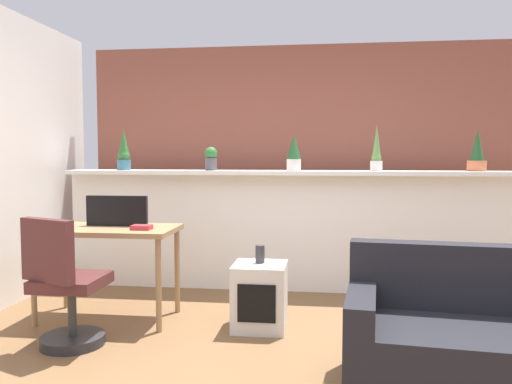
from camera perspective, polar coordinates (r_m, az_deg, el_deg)
name	(u,v)px	position (r m, az deg, el deg)	size (l,w,h in m)	color
ground_plane	(275,374)	(3.33, 2.15, -19.43)	(12.00, 12.00, 0.00)	brown
divider_wall	(294,232)	(5.10, 4.20, -4.48)	(4.50, 0.16, 1.14)	white
plant_shelf	(294,173)	(5.01, 4.21, 2.14)	(4.50, 0.37, 0.04)	white
brick_wall_behind	(297,162)	(5.65, 4.57, 3.28)	(4.50, 0.10, 2.50)	brown
potted_plant_0	(124,152)	(5.35, -14.38, 4.26)	(0.13, 0.13, 0.42)	#386B84
potted_plant_1	(211,158)	(5.09, -4.98, 3.74)	(0.12, 0.12, 0.23)	#4C4C51
potted_plant_2	(293,153)	(4.97, 4.16, 4.35)	(0.14, 0.14, 0.35)	silver
potted_plant_3	(376,152)	(5.01, 13.15, 4.30)	(0.11, 0.11, 0.44)	silver
potted_plant_4	(477,154)	(5.24, 23.19, 3.91)	(0.17, 0.17, 0.39)	#C66B42
desk	(108,238)	(4.34, -16.04, -4.86)	(1.10, 0.60, 0.75)	#99754C
tv_monitor	(117,211)	(4.36, -15.09, -2.02)	(0.51, 0.04, 0.25)	black
office_chair	(65,292)	(3.84, -20.33, -10.33)	(0.51, 0.51, 0.91)	#262628
side_cube_shelf	(260,296)	(4.03, 0.41, -11.43)	(0.40, 0.41, 0.50)	silver
vase_on_shelf	(260,254)	(3.99, 0.45, -6.87)	(0.07, 0.07, 0.14)	#2D2D33
book_on_desk	(142,227)	(4.11, -12.50, -3.83)	(0.15, 0.11, 0.04)	#B22D33
couch	(491,346)	(3.23, 24.49, -15.16)	(1.63, 0.92, 0.80)	black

